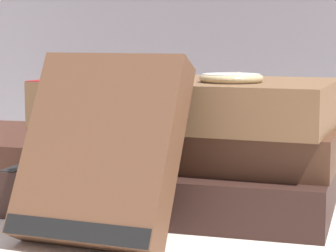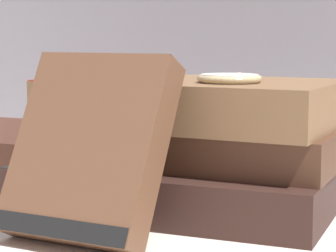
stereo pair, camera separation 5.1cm
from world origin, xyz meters
name	(u,v)px [view 1 (the left image)]	position (x,y,z in m)	size (l,w,h in m)	color
ground_plane	(204,212)	(0.00, 0.00, 0.00)	(3.00, 3.00, 0.00)	silver
book_flat_bottom	(173,184)	(-0.03, 0.01, 0.02)	(0.24, 0.16, 0.03)	#331E19
book_flat_middle	(188,141)	(-0.02, 0.03, 0.05)	(0.22, 0.14, 0.03)	#4C2D1E
book_flat_top	(184,102)	(-0.02, 0.02, 0.08)	(0.21, 0.13, 0.03)	brown
book_leaning_front	(100,157)	(-0.04, -0.10, 0.05)	(0.10, 0.08, 0.12)	brown
pocket_watch	(230,78)	(0.02, 0.00, 0.10)	(0.05, 0.05, 0.01)	silver
reading_glasses	(157,160)	(-0.11, 0.18, 0.00)	(0.11, 0.06, 0.00)	#4C3828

